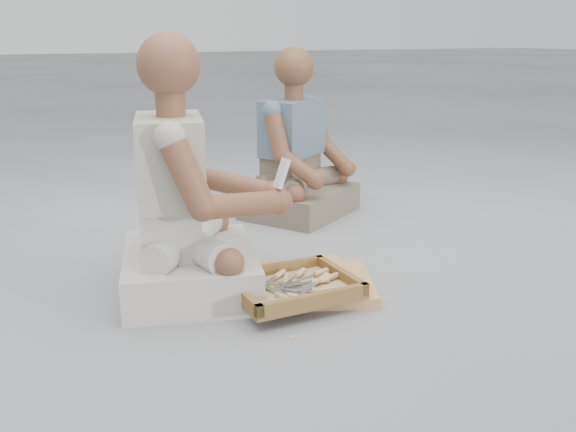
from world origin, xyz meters
name	(u,v)px	position (x,y,z in m)	size (l,w,h in m)	color
ground	(308,297)	(0.00, 0.00, 0.00)	(60.00, 60.00, 0.00)	#949599
carved_panel	(290,284)	(-0.03, 0.10, 0.02)	(0.63, 0.42, 0.04)	#A96C41
tool_tray	(292,288)	(-0.08, -0.02, 0.06)	(0.45, 0.37, 0.06)	brown
chisel_0	(291,296)	(-0.13, -0.12, 0.08)	(0.10, 0.21, 0.02)	silver
chisel_1	(277,276)	(-0.10, 0.08, 0.08)	(0.19, 0.15, 0.02)	silver
chisel_2	(317,274)	(0.05, 0.02, 0.08)	(0.21, 0.09, 0.02)	silver
chisel_3	(303,284)	(-0.03, -0.02, 0.07)	(0.20, 0.11, 0.02)	silver
chisel_4	(287,283)	(-0.08, 0.02, 0.07)	(0.21, 0.09, 0.02)	silver
chisel_5	(297,275)	(-0.02, 0.05, 0.08)	(0.18, 0.16, 0.02)	silver
chisel_6	(320,280)	(0.03, -0.03, 0.08)	(0.19, 0.14, 0.02)	silver
chisel_7	(315,281)	(0.01, -0.04, 0.08)	(0.22, 0.03, 0.02)	silver
chisel_8	(279,295)	(-0.15, -0.07, 0.06)	(0.06, 0.22, 0.02)	silver
chisel_9	(316,291)	(-0.02, -0.11, 0.07)	(0.20, 0.13, 0.02)	silver
chisel_10	(328,278)	(0.07, -0.03, 0.08)	(0.22, 0.08, 0.02)	silver
chisel_11	(285,280)	(-0.07, 0.05, 0.07)	(0.13, 0.20, 0.02)	silver
wood_chip_0	(319,269)	(0.18, 0.25, 0.00)	(0.02, 0.01, 0.00)	tan
wood_chip_1	(332,282)	(0.15, 0.09, 0.00)	(0.02, 0.01, 0.00)	tan
wood_chip_2	(227,312)	(-0.32, 0.00, 0.00)	(0.02, 0.01, 0.00)	tan
wood_chip_3	(292,338)	(-0.20, -0.28, 0.00)	(0.02, 0.01, 0.00)	tan
wood_chip_4	(344,279)	(0.21, 0.10, 0.00)	(0.02, 0.01, 0.00)	tan
wood_chip_5	(246,272)	(-0.12, 0.34, 0.00)	(0.02, 0.01, 0.00)	tan
wood_chip_6	(297,281)	(0.03, 0.17, 0.00)	(0.02, 0.01, 0.00)	tan
wood_chip_7	(235,300)	(-0.26, 0.09, 0.00)	(0.02, 0.01, 0.00)	tan
wood_chip_8	(248,292)	(-0.19, 0.15, 0.00)	(0.02, 0.01, 0.00)	tan
wood_chip_9	(275,292)	(-0.09, 0.10, 0.00)	(0.02, 0.01, 0.00)	tan
wood_chip_10	(278,270)	(0.01, 0.31, 0.00)	(0.02, 0.01, 0.00)	tan
craftsman	(186,208)	(-0.38, 0.27, 0.33)	(0.71, 0.72, 0.97)	#BCB7AE
companion	(298,161)	(0.47, 1.07, 0.30)	(0.73, 0.69, 0.89)	#706651
mobile_phone	(282,173)	(-0.05, 0.12, 0.46)	(0.06, 0.05, 0.11)	silver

